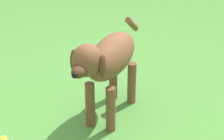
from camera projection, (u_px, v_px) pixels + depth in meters
ground at (96, 124)px, 2.47m from camera, size 14.00×14.00×0.00m
dog at (108, 60)px, 2.35m from camera, size 0.75×0.70×0.65m
tennis_ball_1 at (117, 56)px, 3.37m from camera, size 0.07×0.07×0.07m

